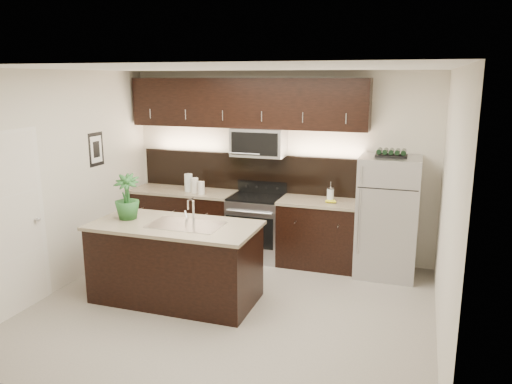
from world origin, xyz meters
TOP-DOWN VIEW (x-y plane):
  - ground at (0.00, 0.00)m, footprint 4.50×4.50m
  - room_walls at (-0.11, -0.04)m, footprint 4.52×4.02m
  - counter_run at (-0.46, 1.69)m, footprint 3.51×0.65m
  - upper_fixtures at (-0.43, 1.84)m, footprint 3.49×0.40m
  - island at (-0.71, 0.03)m, footprint 1.96×0.96m
  - sink_faucet at (-0.56, 0.04)m, footprint 0.84×0.50m
  - refrigerator at (1.60, 1.63)m, footprint 0.78×0.70m
  - wine_rack at (1.60, 1.63)m, footprint 0.40×0.25m
  - plant at (-1.34, 0.06)m, footprint 0.38×0.38m
  - canisters at (-1.21, 1.59)m, footprint 0.37×0.23m
  - french_press at (0.83, 1.64)m, footprint 0.10×0.10m
  - bananas at (0.80, 1.61)m, footprint 0.16×0.13m

SIDE VIEW (x-z plane):
  - ground at x=0.00m, z-range 0.00..0.00m
  - counter_run at x=-0.46m, z-range 0.00..0.94m
  - island at x=-0.71m, z-range 0.00..0.94m
  - refrigerator at x=1.60m, z-range 0.00..1.61m
  - sink_faucet at x=-0.56m, z-range 0.81..1.10m
  - bananas at x=0.80m, z-range 0.94..0.99m
  - french_press at x=0.83m, z-range 0.90..1.18m
  - canisters at x=-1.21m, z-range 0.92..1.19m
  - plant at x=-1.34m, z-range 0.94..1.48m
  - wine_rack at x=1.60m, z-range 1.61..1.70m
  - room_walls at x=-0.11m, z-range 0.34..3.05m
  - upper_fixtures at x=-0.43m, z-range 1.31..2.97m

